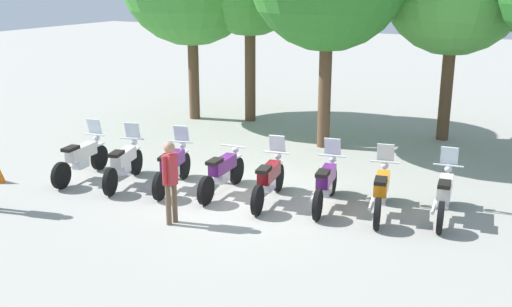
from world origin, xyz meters
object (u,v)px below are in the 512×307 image
object	(u,v)px
motorcycle_1	(124,163)
motorcycle_2	(173,167)
person_0	(170,176)
motorcycle_6	(381,190)
motorcycle_0	(81,158)
motorcycle_5	(326,183)
motorcycle_7	(444,194)
motorcycle_3	(222,172)
motorcycle_4	(269,179)

from	to	relation	value
motorcycle_1	motorcycle_2	size ratio (longest dim) A/B	0.99
person_0	motorcycle_2	bearing A→B (deg)	-45.04
motorcycle_1	motorcycle_6	size ratio (longest dim) A/B	0.98
motorcycle_0	motorcycle_5	xyz separation A→B (m)	(5.94, 1.20, 0.00)
motorcycle_7	person_0	bearing A→B (deg)	113.64
motorcycle_0	motorcycle_2	size ratio (longest dim) A/B	1.02
motorcycle_0	motorcycle_3	world-z (taller)	motorcycle_0
motorcycle_2	motorcycle_6	xyz separation A→B (m)	(4.75, 0.81, 0.00)
motorcycle_7	motorcycle_5	bearing A→B (deg)	94.19
person_0	motorcycle_7	bearing A→B (deg)	-138.84
motorcycle_2	motorcycle_6	distance (m)	4.82
motorcycle_7	person_0	size ratio (longest dim) A/B	1.28
motorcycle_2	motorcycle_1	bearing A→B (deg)	90.21
motorcycle_3	motorcycle_5	size ratio (longest dim) A/B	1.01
motorcycle_6	person_0	xyz separation A→B (m)	(-3.49, -2.54, 0.48)
motorcycle_1	motorcycle_7	bearing A→B (deg)	-95.93
motorcycle_6	person_0	size ratio (longest dim) A/B	1.27
motorcycle_6	motorcycle_7	bearing A→B (deg)	-84.12
motorcycle_1	person_0	distance (m)	2.87
motorcycle_4	person_0	distance (m)	2.37
motorcycle_6	motorcycle_5	bearing A→B (deg)	82.63
motorcycle_1	motorcycle_0	bearing A→B (deg)	80.81
motorcycle_0	motorcycle_1	bearing A→B (deg)	-90.20
motorcycle_0	motorcycle_1	size ratio (longest dim) A/B	1.03
motorcycle_5	motorcycle_6	size ratio (longest dim) A/B	1.01
motorcycle_3	person_0	bearing A→B (deg)	176.32
motorcycle_5	motorcycle_6	xyz separation A→B (m)	(1.19, 0.13, 0.00)
motorcycle_1	motorcycle_7	xyz separation A→B (m)	(7.13, 1.56, 0.00)
motorcycle_5	motorcycle_0	bearing A→B (deg)	89.96
motorcycle_2	motorcycle_7	size ratio (longest dim) A/B	0.98
motorcycle_4	motorcycle_5	size ratio (longest dim) A/B	1.00
motorcycle_3	motorcycle_6	world-z (taller)	motorcycle_6
motorcycle_7	motorcycle_0	bearing A→B (deg)	93.17
motorcycle_0	motorcycle_5	distance (m)	6.06
motorcycle_4	motorcycle_7	distance (m)	3.68
motorcycle_0	motorcycle_3	bearing A→B (deg)	-86.76
motorcycle_0	motorcycle_6	bearing A→B (deg)	-88.70
motorcycle_0	motorcycle_2	distance (m)	2.43
motorcycle_0	motorcycle_5	world-z (taller)	same
motorcycle_3	motorcycle_6	size ratio (longest dim) A/B	1.02
motorcycle_5	motorcycle_6	bearing A→B (deg)	-95.43
motorcycle_1	motorcycle_2	xyz separation A→B (m)	(1.19, 0.33, 0.00)
motorcycle_3	motorcycle_2	bearing A→B (deg)	97.02
motorcycle_3	motorcycle_4	xyz separation A→B (m)	(1.18, 0.04, 0.01)
motorcycle_4	motorcycle_0	bearing A→B (deg)	88.75
motorcycle_1	motorcycle_7	size ratio (longest dim) A/B	0.97
motorcycle_1	motorcycle_6	bearing A→B (deg)	-97.39
motorcycle_4	motorcycle_3	bearing A→B (deg)	80.67
motorcycle_4	motorcycle_5	world-z (taller)	same
motorcycle_6	motorcycle_3	bearing A→B (deg)	85.16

